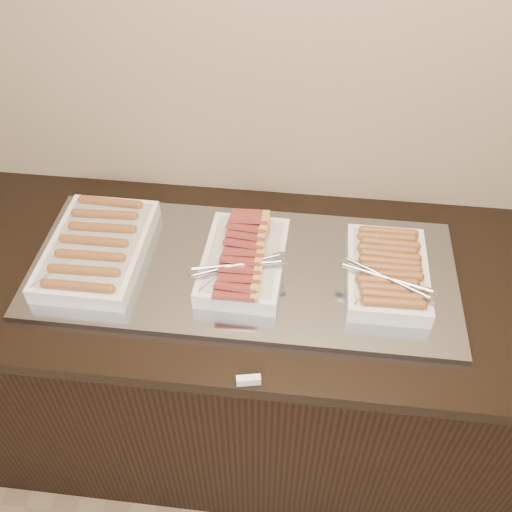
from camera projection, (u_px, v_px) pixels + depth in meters
The scene contains 6 objects.
counter at pixel (245, 361), 1.95m from camera, with size 2.06×0.76×0.90m.
warming_tray at pixel (243, 270), 1.62m from camera, with size 1.20×0.50×0.02m, color #9498A2.
dish_left at pixel (97, 248), 1.63m from camera, with size 0.27×0.40×0.07m.
dish_center at pixel (243, 260), 1.59m from camera, with size 0.27×0.36×0.10m.
dish_right at pixel (388, 272), 1.56m from camera, with size 0.27×0.33×0.08m.
label_holder at pixel (249, 380), 1.37m from camera, with size 0.06×0.02×0.02m, color silver.
Camera 1 is at (0.17, 1.03, 2.10)m, focal length 40.00 mm.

